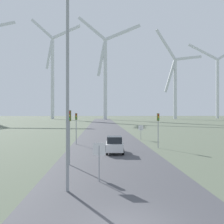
% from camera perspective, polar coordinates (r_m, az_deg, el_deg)
% --- Properties ---
extents(road_surface, '(10.00, 240.00, 0.01)m').
position_cam_1_polar(road_surface, '(58.26, -1.43, -4.40)').
color(road_surface, '#47474C').
rests_on(road_surface, ground).
extents(streetlamp, '(3.69, 0.32, 12.79)m').
position_cam_1_polar(streetlamp, '(15.24, -9.66, 12.66)').
color(streetlamp, '#93999E').
rests_on(streetlamp, ground).
extents(stop_sign_near, '(0.81, 0.07, 2.48)m').
position_cam_1_polar(stop_sign_near, '(16.95, -2.82, -9.22)').
color(stop_sign_near, '#93999E').
rests_on(stop_sign_near, ground).
extents(stop_sign_far, '(0.81, 0.07, 2.33)m').
position_cam_1_polar(stop_sign_far, '(42.29, 6.30, -3.85)').
color(stop_sign_far, '#93999E').
rests_on(stop_sign_far, ground).
extents(traffic_light_post_near_left, '(0.28, 0.33, 4.59)m').
position_cam_1_polar(traffic_light_post_near_left, '(22.37, -9.27, -2.83)').
color(traffic_light_post_near_left, '#93999E').
rests_on(traffic_light_post_near_left, ground).
extents(traffic_light_post_near_right, '(0.28, 0.34, 4.29)m').
position_cam_1_polar(traffic_light_post_near_right, '(32.99, 10.01, -2.30)').
color(traffic_light_post_near_right, '#93999E').
rests_on(traffic_light_post_near_right, ground).
extents(traffic_light_post_mid_left, '(0.28, 0.34, 4.30)m').
position_cam_1_polar(traffic_light_post_mid_left, '(36.47, -7.81, -2.07)').
color(traffic_light_post_mid_left, '#93999E').
rests_on(traffic_light_post_mid_left, ground).
extents(car_approaching, '(1.94, 4.16, 1.83)m').
position_cam_1_polar(car_approaching, '(28.50, 0.51, -7.14)').
color(car_approaching, white).
rests_on(car_approaching, ground).
extents(wind_turbine_left, '(34.29, 10.92, 67.43)m').
position_cam_1_polar(wind_turbine_left, '(178.58, -12.83, 8.96)').
color(wind_turbine_left, silver).
rests_on(wind_turbine_left, ground).
extents(wind_turbine_center, '(37.44, 9.67, 63.15)m').
position_cam_1_polar(wind_turbine_center, '(158.93, -1.48, 9.18)').
color(wind_turbine_center, silver).
rests_on(wind_turbine_center, ground).
extents(wind_turbine_right, '(34.92, 15.35, 56.52)m').
position_cam_1_polar(wind_turbine_right, '(175.08, 13.58, 6.68)').
color(wind_turbine_right, silver).
rests_on(wind_turbine_right, ground).
extents(wind_turbine_far_right, '(41.08, 8.57, 55.67)m').
position_cam_1_polar(wind_turbine_far_right, '(207.25, 21.98, 6.34)').
color(wind_turbine_far_right, silver).
rests_on(wind_turbine_far_right, ground).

